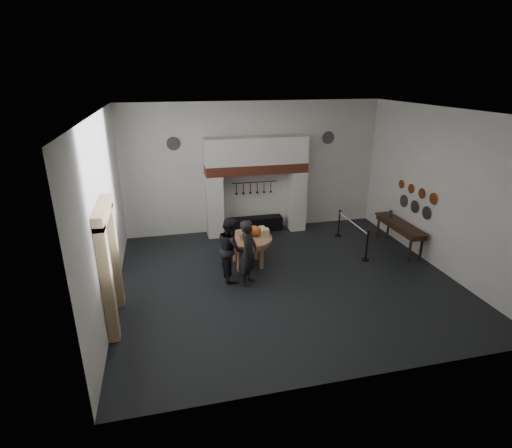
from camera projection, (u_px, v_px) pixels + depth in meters
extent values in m
cube|color=black|center=(286.00, 279.00, 11.08)|extent=(9.00, 8.00, 0.02)
cube|color=silver|center=(291.00, 111.00, 9.48)|extent=(9.00, 8.00, 0.02)
cube|color=white|center=(254.00, 168.00, 13.92)|extent=(9.00, 0.02, 4.50)
cube|color=white|center=(361.00, 272.00, 6.64)|extent=(9.00, 0.02, 4.50)
cube|color=white|center=(105.00, 215.00, 9.32)|extent=(0.02, 8.00, 4.50)
cube|color=white|center=(441.00, 190.00, 11.24)|extent=(0.02, 8.00, 4.50)
cube|color=silver|center=(214.00, 206.00, 13.71)|extent=(0.55, 0.70, 2.15)
cube|color=silver|center=(296.00, 200.00, 14.34)|extent=(0.55, 0.70, 2.15)
cube|color=#9E442B|center=(256.00, 168.00, 13.58)|extent=(3.50, 0.72, 0.32)
cube|color=silver|center=(256.00, 150.00, 13.37)|extent=(3.50, 0.70, 0.90)
cube|color=black|center=(256.00, 224.00, 14.38)|extent=(1.90, 0.45, 0.50)
cylinder|color=black|center=(254.00, 182.00, 14.03)|extent=(1.60, 0.02, 0.02)
cube|color=black|center=(107.00, 272.00, 8.77)|extent=(0.04, 1.10, 2.50)
cube|color=tan|center=(107.00, 285.00, 8.14)|extent=(0.22, 0.30, 2.60)
cube|color=tan|center=(114.00, 256.00, 9.41)|extent=(0.22, 0.30, 2.60)
cube|color=tan|center=(103.00, 212.00, 8.30)|extent=(0.22, 1.70, 0.30)
cube|color=gold|center=(114.00, 228.00, 10.29)|extent=(0.05, 0.34, 0.44)
cylinder|color=tan|center=(248.00, 239.00, 11.61)|extent=(1.82, 1.82, 0.07)
ellipsoid|color=#CC6B1C|center=(254.00, 231.00, 11.67)|extent=(0.36, 0.36, 0.31)
cube|color=#D0BC7C|center=(265.00, 233.00, 11.61)|extent=(0.22, 0.22, 0.24)
cube|color=#D6CA80|center=(262.00, 230.00, 11.89)|extent=(0.18, 0.18, 0.20)
cone|color=#A76F3D|center=(244.00, 236.00, 11.39)|extent=(0.41, 0.41, 0.22)
ellipsoid|color=#A5773A|center=(242.00, 231.00, 11.87)|extent=(0.31, 0.18, 0.13)
imported|color=black|center=(248.00, 253.00, 10.53)|extent=(0.71, 0.79, 1.82)
imported|color=black|center=(231.00, 249.00, 10.81)|extent=(0.73, 0.91, 1.78)
cube|color=#331E12|center=(400.00, 224.00, 12.66)|extent=(0.55, 2.20, 0.06)
cylinder|color=#4D4C51|center=(391.00, 214.00, 13.15)|extent=(0.12, 0.12, 0.22)
cylinder|color=#C6662D|center=(433.00, 199.00, 11.52)|extent=(0.03, 0.34, 0.34)
cylinder|color=#C6662D|center=(422.00, 193.00, 12.03)|extent=(0.03, 0.32, 0.32)
cylinder|color=#C6662D|center=(411.00, 189.00, 12.53)|extent=(0.03, 0.30, 0.30)
cylinder|color=#C6662D|center=(402.00, 184.00, 13.03)|extent=(0.03, 0.28, 0.28)
cylinder|color=#4C4C51|center=(427.00, 213.00, 11.88)|extent=(0.03, 0.40, 0.40)
cylinder|color=#4C4C51|center=(415.00, 207.00, 12.43)|extent=(0.03, 0.40, 0.40)
cylinder|color=#4C4C51|center=(404.00, 201.00, 12.98)|extent=(0.03, 0.40, 0.40)
cylinder|color=#4C4C51|center=(173.00, 144.00, 12.97)|extent=(0.44, 0.03, 0.44)
cylinder|color=#4C4C51|center=(328.00, 138.00, 14.13)|extent=(0.44, 0.03, 0.44)
cylinder|color=black|center=(367.00, 247.00, 12.03)|extent=(0.05, 0.05, 0.90)
cylinder|color=black|center=(339.00, 224.00, 13.85)|extent=(0.05, 0.05, 0.90)
cylinder|color=white|center=(353.00, 223.00, 12.80)|extent=(0.04, 2.00, 0.04)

